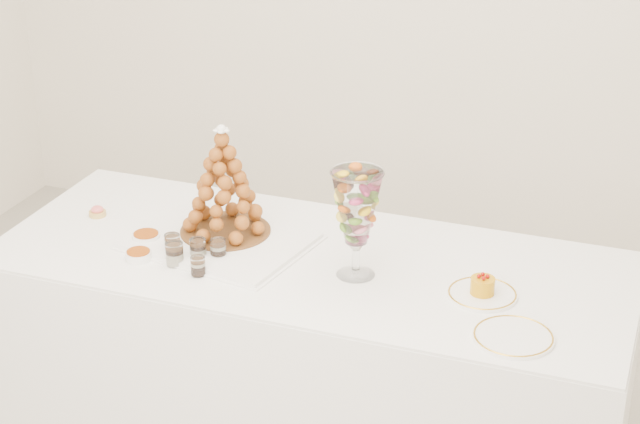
% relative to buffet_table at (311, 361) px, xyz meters
% --- Properties ---
extents(buffet_table, '(2.11, 0.84, 0.80)m').
position_rel_buffet_table_xyz_m(buffet_table, '(0.00, 0.00, 0.00)').
color(buffet_table, white).
rests_on(buffet_table, ground).
extents(lace_tray, '(0.63, 0.51, 0.02)m').
position_rel_buffet_table_xyz_m(lace_tray, '(-0.32, -0.01, 0.41)').
color(lace_tray, white).
rests_on(lace_tray, buffet_table).
extents(macaron_vase, '(0.16, 0.16, 0.35)m').
position_rel_buffet_table_xyz_m(macaron_vase, '(0.18, -0.06, 0.63)').
color(macaron_vase, white).
rests_on(macaron_vase, buffet_table).
extents(cake_plate, '(0.22, 0.22, 0.01)m').
position_rel_buffet_table_xyz_m(cake_plate, '(0.58, -0.05, 0.41)').
color(cake_plate, white).
rests_on(cake_plate, buffet_table).
extents(spare_plate, '(0.23, 0.23, 0.01)m').
position_rel_buffet_table_xyz_m(spare_plate, '(0.72, -0.27, 0.41)').
color(spare_plate, white).
rests_on(spare_plate, buffet_table).
extents(pink_tart, '(0.06, 0.06, 0.04)m').
position_rel_buffet_table_xyz_m(pink_tart, '(-0.82, 0.04, 0.42)').
color(pink_tart, tan).
rests_on(pink_tart, buffet_table).
extents(verrine_a, '(0.06, 0.06, 0.07)m').
position_rel_buffet_table_xyz_m(verrine_a, '(-0.44, -0.13, 0.43)').
color(verrine_a, white).
rests_on(verrine_a, buffet_table).
extents(verrine_b, '(0.06, 0.06, 0.07)m').
position_rel_buffet_table_xyz_m(verrine_b, '(-0.34, -0.14, 0.44)').
color(verrine_b, white).
rests_on(verrine_b, buffet_table).
extents(verrine_c, '(0.06, 0.06, 0.07)m').
position_rel_buffet_table_xyz_m(verrine_c, '(-0.28, -0.11, 0.44)').
color(verrine_c, white).
rests_on(verrine_c, buffet_table).
extents(verrine_d, '(0.06, 0.06, 0.08)m').
position_rel_buffet_table_xyz_m(verrine_d, '(-0.39, -0.20, 0.44)').
color(verrine_d, white).
rests_on(verrine_d, buffet_table).
extents(verrine_e, '(0.05, 0.05, 0.06)m').
position_rel_buffet_table_xyz_m(verrine_e, '(-0.29, -0.23, 0.43)').
color(verrine_e, white).
rests_on(verrine_e, buffet_table).
extents(ramekin_back, '(0.09, 0.09, 0.03)m').
position_rel_buffet_table_xyz_m(ramekin_back, '(-0.56, -0.08, 0.42)').
color(ramekin_back, white).
rests_on(ramekin_back, buffet_table).
extents(ramekin_front, '(0.09, 0.09, 0.03)m').
position_rel_buffet_table_xyz_m(ramekin_front, '(-0.52, -0.20, 0.41)').
color(ramekin_front, white).
rests_on(ramekin_front, buffet_table).
extents(croquembouche, '(0.33, 0.33, 0.38)m').
position_rel_buffet_table_xyz_m(croquembouche, '(-0.33, 0.05, 0.61)').
color(croquembouche, brown).
rests_on(croquembouche, lace_tray).
extents(mousse_cake, '(0.07, 0.07, 0.07)m').
position_rel_buffet_table_xyz_m(mousse_cake, '(0.58, -0.06, 0.44)').
color(mousse_cake, orange).
rests_on(mousse_cake, cake_plate).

